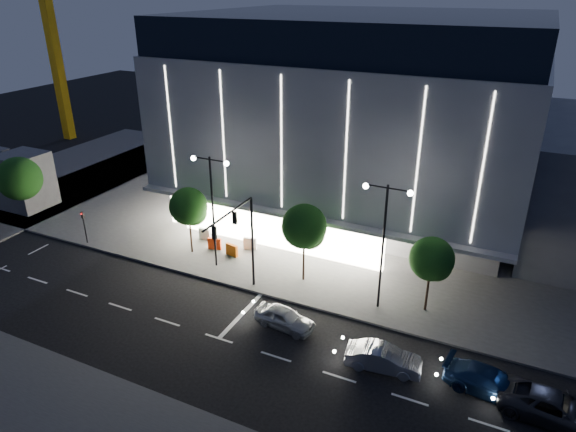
{
  "coord_description": "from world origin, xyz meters",
  "views": [
    {
      "loc": [
        17.13,
        -23.11,
        20.23
      ],
      "look_at": [
        2.66,
        7.16,
        5.0
      ],
      "focal_mm": 32.0,
      "sensor_mm": 36.0,
      "label": 1
    }
  ],
  "objects_px": {
    "traffic_mast": "(241,232)",
    "barrier_d": "(250,243)",
    "car_third": "(490,382)",
    "barrier_a": "(215,244)",
    "tree_left": "(189,208)",
    "tree_right": "(432,261)",
    "car_second": "(383,358)",
    "barrier_b": "(205,234)",
    "street_lamp_west": "(212,196)",
    "street_lamp_east": "(384,230)",
    "ped_signal_far": "(84,224)",
    "barrier_c": "(232,250)",
    "car_lead": "(284,318)",
    "car_fourth": "(554,407)",
    "tree_mid": "(305,229)"
  },
  "relations": [
    {
      "from": "barrier_d",
      "to": "tree_right",
      "type": "bearing_deg",
      "value": -20.54
    },
    {
      "from": "ped_signal_far",
      "to": "car_second",
      "type": "height_order",
      "value": "ped_signal_far"
    },
    {
      "from": "traffic_mast",
      "to": "barrier_d",
      "type": "bearing_deg",
      "value": 115.57
    },
    {
      "from": "tree_mid",
      "to": "car_second",
      "type": "xyz_separation_m",
      "value": [
        7.97,
        -6.76,
        -3.62
      ]
    },
    {
      "from": "tree_left",
      "to": "car_fourth",
      "type": "distance_m",
      "value": 27.83
    },
    {
      "from": "traffic_mast",
      "to": "ped_signal_far",
      "type": "height_order",
      "value": "traffic_mast"
    },
    {
      "from": "barrier_d",
      "to": "ped_signal_far",
      "type": "bearing_deg",
      "value": -170.23
    },
    {
      "from": "tree_left",
      "to": "car_lead",
      "type": "relative_size",
      "value": 1.41
    },
    {
      "from": "ped_signal_far",
      "to": "car_second",
      "type": "distance_m",
      "value": 27.36
    },
    {
      "from": "car_second",
      "to": "ped_signal_far",
      "type": "bearing_deg",
      "value": 73.46
    },
    {
      "from": "tree_right",
      "to": "car_second",
      "type": "xyz_separation_m",
      "value": [
        -1.02,
        -6.76,
        -3.17
      ]
    },
    {
      "from": "tree_right",
      "to": "car_third",
      "type": "relative_size",
      "value": 1.13
    },
    {
      "from": "street_lamp_east",
      "to": "ped_signal_far",
      "type": "relative_size",
      "value": 3.0
    },
    {
      "from": "barrier_a",
      "to": "barrier_b",
      "type": "height_order",
      "value": "same"
    },
    {
      "from": "street_lamp_east",
      "to": "car_lead",
      "type": "height_order",
      "value": "street_lamp_east"
    },
    {
      "from": "barrier_c",
      "to": "traffic_mast",
      "type": "bearing_deg",
      "value": -39.86
    },
    {
      "from": "street_lamp_east",
      "to": "ped_signal_far",
      "type": "distance_m",
      "value": 25.37
    },
    {
      "from": "tree_right",
      "to": "car_second",
      "type": "height_order",
      "value": "tree_right"
    },
    {
      "from": "tree_mid",
      "to": "car_lead",
      "type": "distance_m",
      "value": 6.84
    },
    {
      "from": "car_lead",
      "to": "barrier_a",
      "type": "xyz_separation_m",
      "value": [
        -9.73,
        6.84,
        -0.04
      ]
    },
    {
      "from": "tree_right",
      "to": "barrier_d",
      "type": "distance_m",
      "value": 15.51
    },
    {
      "from": "street_lamp_west",
      "to": "barrier_c",
      "type": "relative_size",
      "value": 8.18
    },
    {
      "from": "traffic_mast",
      "to": "tree_mid",
      "type": "bearing_deg",
      "value": 50.58
    },
    {
      "from": "tree_mid",
      "to": "barrier_c",
      "type": "distance_m",
      "value": 7.72
    },
    {
      "from": "traffic_mast",
      "to": "barrier_b",
      "type": "height_order",
      "value": "traffic_mast"
    },
    {
      "from": "traffic_mast",
      "to": "barrier_b",
      "type": "bearing_deg",
      "value": 140.58
    },
    {
      "from": "barrier_b",
      "to": "street_lamp_east",
      "type": "bearing_deg",
      "value": -9.63
    },
    {
      "from": "tree_left",
      "to": "barrier_c",
      "type": "distance_m",
      "value": 4.78
    },
    {
      "from": "barrier_b",
      "to": "barrier_d",
      "type": "relative_size",
      "value": 1.0
    },
    {
      "from": "street_lamp_east",
      "to": "barrier_c",
      "type": "xyz_separation_m",
      "value": [
        -12.7,
        1.85,
        -5.31
      ]
    },
    {
      "from": "street_lamp_west",
      "to": "car_lead",
      "type": "xyz_separation_m",
      "value": [
        8.16,
        -4.65,
        -5.27
      ]
    },
    {
      "from": "car_fourth",
      "to": "barrier_d",
      "type": "xyz_separation_m",
      "value": [
        -22.78,
        9.17,
        -0.1
      ]
    },
    {
      "from": "car_third",
      "to": "barrier_a",
      "type": "height_order",
      "value": "car_third"
    },
    {
      "from": "street_lamp_west",
      "to": "street_lamp_east",
      "type": "bearing_deg",
      "value": 0.0
    },
    {
      "from": "traffic_mast",
      "to": "car_second",
      "type": "distance_m",
      "value": 12.21
    },
    {
      "from": "barrier_d",
      "to": "traffic_mast",
      "type": "bearing_deg",
      "value": -75.59
    },
    {
      "from": "car_second",
      "to": "barrier_d",
      "type": "xyz_separation_m",
      "value": [
        -13.95,
        9.23,
        -0.06
      ]
    },
    {
      "from": "barrier_b",
      "to": "car_third",
      "type": "bearing_deg",
      "value": -17.5
    },
    {
      "from": "traffic_mast",
      "to": "tree_left",
      "type": "xyz_separation_m",
      "value": [
        -6.97,
        3.68,
        -0.99
      ]
    },
    {
      "from": "ped_signal_far",
      "to": "barrier_d",
      "type": "bearing_deg",
      "value": 20.93
    },
    {
      "from": "ped_signal_far",
      "to": "street_lamp_west",
      "type": "bearing_deg",
      "value": 7.13
    },
    {
      "from": "tree_left",
      "to": "car_third",
      "type": "bearing_deg",
      "value": -14.57
    },
    {
      "from": "traffic_mast",
      "to": "street_lamp_east",
      "type": "height_order",
      "value": "street_lamp_east"
    },
    {
      "from": "street_lamp_west",
      "to": "car_second",
      "type": "bearing_deg",
      "value": -20.93
    },
    {
      "from": "tree_mid",
      "to": "car_second",
      "type": "distance_m",
      "value": 11.06
    },
    {
      "from": "car_third",
      "to": "barrier_d",
      "type": "bearing_deg",
      "value": 73.3
    },
    {
      "from": "tree_mid",
      "to": "car_second",
      "type": "bearing_deg",
      "value": -40.28
    },
    {
      "from": "barrier_c",
      "to": "barrier_d",
      "type": "xyz_separation_m",
      "value": [
        0.76,
        1.64,
        0.0
      ]
    },
    {
      "from": "traffic_mast",
      "to": "tree_right",
      "type": "xyz_separation_m",
      "value": [
        12.03,
        3.68,
        -1.14
      ]
    },
    {
      "from": "tree_mid",
      "to": "barrier_a",
      "type": "relative_size",
      "value": 5.59
    }
  ]
}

